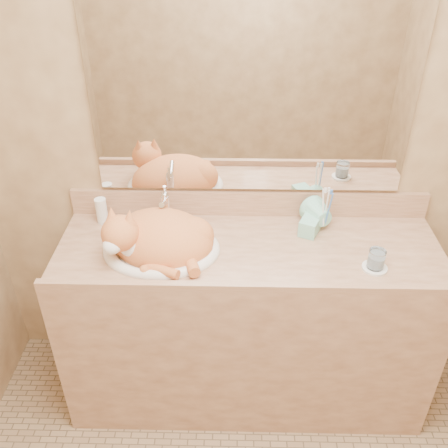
{
  "coord_description": "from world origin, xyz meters",
  "views": [
    {
      "loc": [
        -0.07,
        -0.94,
        2.08
      ],
      "look_at": [
        -0.1,
        0.7,
        0.98
      ],
      "focal_mm": 40.0,
      "sensor_mm": 36.0,
      "label": 1
    }
  ],
  "objects_px": {
    "vanity_counter": "(247,323)",
    "sink_basin": "(161,236)",
    "water_glass": "(376,259)",
    "soap_dispenser": "(307,223)",
    "cat": "(156,236)",
    "toothbrush_cup": "(325,221)"
  },
  "relations": [
    {
      "from": "sink_basin",
      "to": "cat",
      "type": "bearing_deg",
      "value": -157.22
    },
    {
      "from": "soap_dispenser",
      "to": "sink_basin",
      "type": "bearing_deg",
      "value": -147.36
    },
    {
      "from": "water_glass",
      "to": "sink_basin",
      "type": "bearing_deg",
      "value": 173.12
    },
    {
      "from": "sink_basin",
      "to": "toothbrush_cup",
      "type": "xyz_separation_m",
      "value": [
        0.68,
        0.15,
        -0.02
      ]
    },
    {
      "from": "vanity_counter",
      "to": "cat",
      "type": "height_order",
      "value": "cat"
    },
    {
      "from": "vanity_counter",
      "to": "soap_dispenser",
      "type": "xyz_separation_m",
      "value": [
        0.24,
        0.07,
        0.51
      ]
    },
    {
      "from": "cat",
      "to": "soap_dispenser",
      "type": "xyz_separation_m",
      "value": [
        0.62,
        0.1,
        0.01
      ]
    },
    {
      "from": "toothbrush_cup",
      "to": "water_glass",
      "type": "xyz_separation_m",
      "value": [
        0.16,
        -0.25,
        -0.01
      ]
    },
    {
      "from": "cat",
      "to": "water_glass",
      "type": "xyz_separation_m",
      "value": [
        0.87,
        -0.1,
        -0.02
      ]
    },
    {
      "from": "cat",
      "to": "toothbrush_cup",
      "type": "bearing_deg",
      "value": 26.04
    },
    {
      "from": "vanity_counter",
      "to": "sink_basin",
      "type": "relative_size",
      "value": 3.41
    },
    {
      "from": "water_glass",
      "to": "cat",
      "type": "bearing_deg",
      "value": 173.47
    },
    {
      "from": "vanity_counter",
      "to": "sink_basin",
      "type": "xyz_separation_m",
      "value": [
        -0.36,
        -0.02,
        0.5
      ]
    },
    {
      "from": "toothbrush_cup",
      "to": "water_glass",
      "type": "height_order",
      "value": "toothbrush_cup"
    },
    {
      "from": "vanity_counter",
      "to": "soap_dispenser",
      "type": "distance_m",
      "value": 0.56
    },
    {
      "from": "sink_basin",
      "to": "toothbrush_cup",
      "type": "height_order",
      "value": "sink_basin"
    },
    {
      "from": "vanity_counter",
      "to": "sink_basin",
      "type": "height_order",
      "value": "sink_basin"
    },
    {
      "from": "soap_dispenser",
      "to": "toothbrush_cup",
      "type": "relative_size",
      "value": 1.32
    },
    {
      "from": "soap_dispenser",
      "to": "vanity_counter",
      "type": "bearing_deg",
      "value": -139.2
    },
    {
      "from": "vanity_counter",
      "to": "water_glass",
      "type": "xyz_separation_m",
      "value": [
        0.49,
        -0.12,
        0.47
      ]
    },
    {
      "from": "toothbrush_cup",
      "to": "vanity_counter",
      "type": "bearing_deg",
      "value": -158.07
    },
    {
      "from": "vanity_counter",
      "to": "water_glass",
      "type": "bearing_deg",
      "value": -14.09
    }
  ]
}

